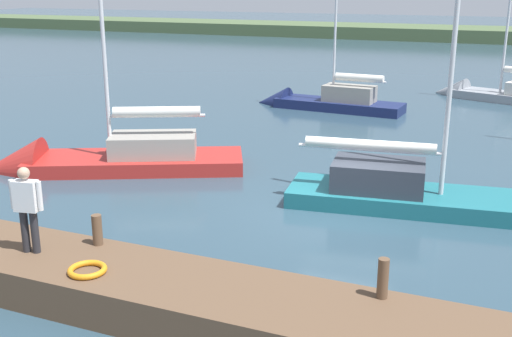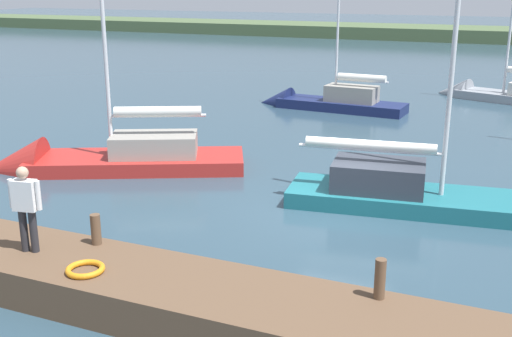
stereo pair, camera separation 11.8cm
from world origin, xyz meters
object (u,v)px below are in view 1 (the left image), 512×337
(mooring_post_near, at_px, (97,230))
(mooring_post_far, at_px, (383,278))
(person_on_dock, at_px, (27,205))
(sailboat_far_right, at_px, (95,166))
(life_ring_buoy, at_px, (87,270))
(sailboat_near_dock, at_px, (321,105))
(sailboat_behind_pier, at_px, (465,206))
(sailboat_outer_mooring, at_px, (494,97))

(mooring_post_near, bearing_deg, mooring_post_far, 180.00)
(person_on_dock, bearing_deg, mooring_post_far, -94.57)
(sailboat_far_right, bearing_deg, mooring_post_far, 123.26)
(mooring_post_far, height_order, life_ring_buoy, mooring_post_far)
(sailboat_near_dock, distance_m, sailboat_behind_pier, 13.33)
(sailboat_far_right, bearing_deg, life_ring_buoy, 100.30)
(sailboat_behind_pier, bearing_deg, sailboat_outer_mooring, 82.72)
(sailboat_behind_pier, bearing_deg, mooring_post_near, -141.04)
(life_ring_buoy, distance_m, sailboat_near_dock, 18.78)
(sailboat_outer_mooring, bearing_deg, sailboat_behind_pier, 108.79)
(sailboat_near_dock, bearing_deg, sailboat_behind_pier, 126.09)
(sailboat_outer_mooring, relative_size, person_on_dock, 5.14)
(mooring_post_far, distance_m, person_on_dock, 6.28)
(sailboat_near_dock, bearing_deg, sailboat_far_right, 77.55)
(mooring_post_near, xyz_separation_m, sailboat_near_dock, (1.06, -17.66, -0.82))
(sailboat_far_right, xyz_separation_m, sailboat_outer_mooring, (-10.47, -17.02, 0.02))
(sailboat_far_right, height_order, sailboat_near_dock, sailboat_far_right)
(sailboat_outer_mooring, bearing_deg, mooring_post_far, 106.85)
(mooring_post_far, bearing_deg, sailboat_far_right, -30.93)
(life_ring_buoy, bearing_deg, mooring_post_far, -167.59)
(sailboat_near_dock, relative_size, sailboat_behind_pier, 0.84)
(life_ring_buoy, relative_size, sailboat_behind_pier, 0.07)
(sailboat_near_dock, bearing_deg, mooring_post_far, 113.66)
(mooring_post_near, height_order, person_on_dock, person_on_dock)
(life_ring_buoy, bearing_deg, sailboat_behind_pier, -126.51)
(mooring_post_far, relative_size, person_on_dock, 0.41)
(sailboat_far_right, distance_m, person_on_dock, 7.68)
(mooring_post_far, xyz_separation_m, sailboat_outer_mooring, (-0.66, -22.90, -0.87))
(life_ring_buoy, bearing_deg, person_on_dock, -11.90)
(mooring_post_near, relative_size, sailboat_far_right, 0.07)
(sailboat_far_right, height_order, person_on_dock, sailboat_far_right)
(sailboat_far_right, height_order, sailboat_behind_pier, sailboat_behind_pier)
(sailboat_near_dock, bearing_deg, person_on_dock, 94.32)
(mooring_post_near, distance_m, mooring_post_far, 5.31)
(sailboat_far_right, xyz_separation_m, sailboat_behind_pier, (-10.55, -0.51, 0.03))
(mooring_post_far, distance_m, life_ring_buoy, 4.88)
(sailboat_far_right, distance_m, sailboat_behind_pier, 10.57)
(life_ring_buoy, bearing_deg, sailboat_near_dock, -85.09)
(life_ring_buoy, xyz_separation_m, sailboat_outer_mooring, (-5.41, -23.95, -0.59))
(mooring_post_near, xyz_separation_m, mooring_post_far, (-5.31, 0.00, 0.03))
(sailboat_near_dock, xyz_separation_m, person_on_dock, (-0.15, 18.40, 1.44))
(sailboat_behind_pier, bearing_deg, life_ring_buoy, -134.08)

